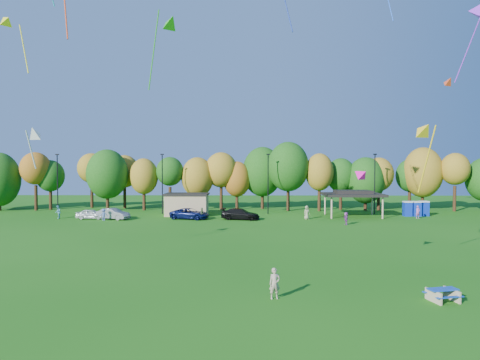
{
  "coord_description": "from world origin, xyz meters",
  "views": [
    {
      "loc": [
        -1.11,
        -24.36,
        7.38
      ],
      "look_at": [
        -1.64,
        6.0,
        6.32
      ],
      "focal_mm": 32.0,
      "sensor_mm": 36.0,
      "label": 1
    }
  ],
  "objects_px": {
    "kite_flyer": "(275,283)",
    "car_c": "(190,214)",
    "picnic_table": "(443,294)",
    "car_d": "(240,214)",
    "porta_potties": "(416,209)",
    "car_a": "(91,214)",
    "car_b": "(113,214)"
  },
  "relations": [
    {
      "from": "car_c",
      "to": "car_a",
      "type": "bearing_deg",
      "value": 105.39
    },
    {
      "from": "kite_flyer",
      "to": "car_c",
      "type": "xyz_separation_m",
      "value": [
        -9.41,
        34.68,
        -0.12
      ]
    },
    {
      "from": "kite_flyer",
      "to": "car_c",
      "type": "distance_m",
      "value": 35.93
    },
    {
      "from": "porta_potties",
      "to": "car_c",
      "type": "bearing_deg",
      "value": -172.88
    },
    {
      "from": "picnic_table",
      "to": "car_a",
      "type": "bearing_deg",
      "value": 118.59
    },
    {
      "from": "picnic_table",
      "to": "car_b",
      "type": "xyz_separation_m",
      "value": [
        -28.86,
        34.45,
        0.35
      ]
    },
    {
      "from": "porta_potties",
      "to": "kite_flyer",
      "type": "height_order",
      "value": "porta_potties"
    },
    {
      "from": "car_b",
      "to": "car_d",
      "type": "xyz_separation_m",
      "value": [
        17.31,
        0.09,
        0.0
      ]
    },
    {
      "from": "car_d",
      "to": "kite_flyer",
      "type": "bearing_deg",
      "value": -163.75
    },
    {
      "from": "car_a",
      "to": "car_d",
      "type": "bearing_deg",
      "value": -88.87
    },
    {
      "from": "picnic_table",
      "to": "car_c",
      "type": "xyz_separation_m",
      "value": [
        -18.5,
        34.95,
        0.34
      ]
    },
    {
      "from": "car_a",
      "to": "car_c",
      "type": "xyz_separation_m",
      "value": [
        13.52,
        0.15,
        0.06
      ]
    },
    {
      "from": "car_a",
      "to": "car_d",
      "type": "relative_size",
      "value": 0.76
    },
    {
      "from": "porta_potties",
      "to": "car_c",
      "type": "xyz_separation_m",
      "value": [
        -32.33,
        -4.04,
        -0.36
      ]
    },
    {
      "from": "car_b",
      "to": "car_d",
      "type": "bearing_deg",
      "value": -69.77
    },
    {
      "from": "car_d",
      "to": "car_c",
      "type": "bearing_deg",
      "value": 98.76
    },
    {
      "from": "car_c",
      "to": "car_d",
      "type": "height_order",
      "value": "car_d"
    },
    {
      "from": "porta_potties",
      "to": "car_c",
      "type": "relative_size",
      "value": 0.71
    },
    {
      "from": "car_a",
      "to": "car_c",
      "type": "relative_size",
      "value": 0.75
    },
    {
      "from": "porta_potties",
      "to": "car_a",
      "type": "height_order",
      "value": "porta_potties"
    },
    {
      "from": "porta_potties",
      "to": "picnic_table",
      "type": "bearing_deg",
      "value": -109.54
    },
    {
      "from": "car_c",
      "to": "car_d",
      "type": "relative_size",
      "value": 1.02
    },
    {
      "from": "porta_potties",
      "to": "car_b",
      "type": "distance_m",
      "value": 42.94
    },
    {
      "from": "picnic_table",
      "to": "car_c",
      "type": "bearing_deg",
      "value": 103.87
    },
    {
      "from": "kite_flyer",
      "to": "car_c",
      "type": "bearing_deg",
      "value": 92.78
    },
    {
      "from": "picnic_table",
      "to": "car_c",
      "type": "height_order",
      "value": "car_c"
    },
    {
      "from": "porta_potties",
      "to": "car_b",
      "type": "relative_size",
      "value": 0.82
    },
    {
      "from": "car_b",
      "to": "car_c",
      "type": "relative_size",
      "value": 0.86
    },
    {
      "from": "picnic_table",
      "to": "car_d",
      "type": "bearing_deg",
      "value": 94.47
    },
    {
      "from": "porta_potties",
      "to": "picnic_table",
      "type": "xyz_separation_m",
      "value": [
        -13.83,
        -38.99,
        -0.69
      ]
    },
    {
      "from": "porta_potties",
      "to": "kite_flyer",
      "type": "xyz_separation_m",
      "value": [
        -22.92,
        -38.71,
        -0.24
      ]
    },
    {
      "from": "car_a",
      "to": "porta_potties",
      "type": "bearing_deg",
      "value": -82.92
    }
  ]
}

